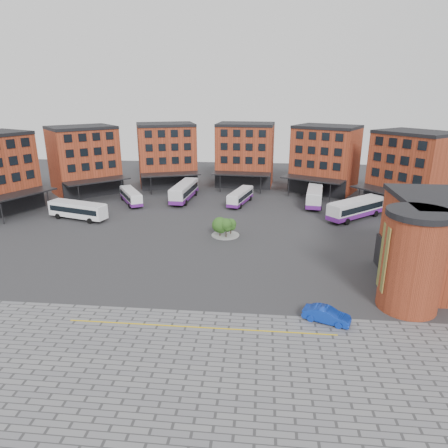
# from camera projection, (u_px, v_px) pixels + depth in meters

# --- Properties ---
(ground) EXTENTS (160.00, 160.00, 0.00)m
(ground) POSITION_uv_depth(u_px,v_px,m) (201.00, 266.00, 51.81)
(ground) COLOR #28282B
(ground) RESTS_ON ground
(paving_zone) EXTENTS (50.00, 22.00, 0.02)m
(paving_zone) POSITION_uv_depth(u_px,v_px,m) (184.00, 385.00, 30.86)
(paving_zone) COLOR slate
(paving_zone) RESTS_ON ground
(yellow_line) EXTENTS (26.00, 0.15, 0.02)m
(yellow_line) POSITION_uv_depth(u_px,v_px,m) (200.00, 327.00, 38.40)
(yellow_line) COLOR gold
(yellow_line) RESTS_ON paving_zone
(main_building) EXTENTS (94.14, 42.48, 14.60)m
(main_building) POSITION_uv_depth(u_px,v_px,m) (206.00, 161.00, 86.08)
(main_building) COLOR #963920
(main_building) RESTS_ON ground
(tree_island) EXTENTS (4.40, 4.40, 3.15)m
(tree_island) POSITION_uv_depth(u_px,v_px,m) (224.00, 226.00, 61.98)
(tree_island) COLOR gray
(tree_island) RESTS_ON ground
(bus_a) EXTENTS (11.33, 5.59, 3.13)m
(bus_a) POSITION_uv_depth(u_px,v_px,m) (78.00, 209.00, 70.30)
(bus_a) COLOR white
(bus_a) RESTS_ON ground
(bus_b) EXTENTS (7.20, 9.77, 2.82)m
(bus_b) POSITION_uv_depth(u_px,v_px,m) (131.00, 196.00, 80.34)
(bus_b) COLOR white
(bus_b) RESTS_ON ground
(bus_c) EXTENTS (3.95, 12.86, 3.57)m
(bus_c) POSITION_uv_depth(u_px,v_px,m) (184.00, 191.00, 82.72)
(bus_c) COLOR silver
(bus_c) RESTS_ON ground
(bus_d) EXTENTS (4.87, 10.36, 2.85)m
(bus_d) POSITION_uv_depth(u_px,v_px,m) (240.00, 197.00, 80.02)
(bus_d) COLOR white
(bus_d) RESTS_ON ground
(bus_e) EXTENTS (4.70, 12.81, 3.53)m
(bus_e) POSITION_uv_depth(u_px,v_px,m) (315.00, 195.00, 79.60)
(bus_e) COLOR silver
(bus_e) RESTS_ON ground
(bus_f) EXTENTS (11.37, 10.41, 3.54)m
(bus_f) POSITION_uv_depth(u_px,v_px,m) (356.00, 208.00, 70.63)
(bus_f) COLOR silver
(bus_f) RESTS_ON ground
(blue_car) EXTENTS (4.88, 3.13, 1.52)m
(blue_car) POSITION_uv_depth(u_px,v_px,m) (327.00, 315.00, 39.15)
(blue_car) COLOR #0D31AD
(blue_car) RESTS_ON ground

